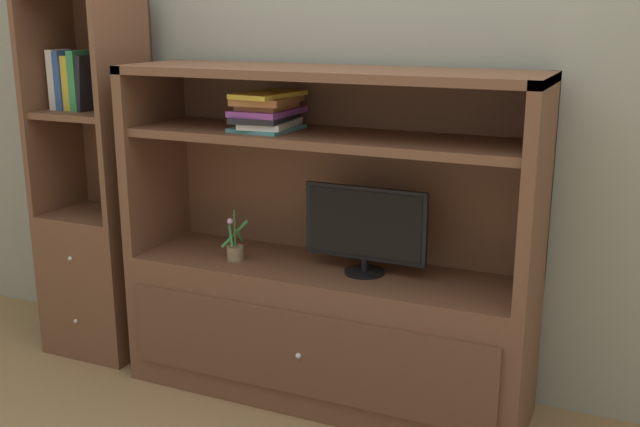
{
  "coord_description": "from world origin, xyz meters",
  "views": [
    {
      "loc": [
        1.24,
        -2.38,
        1.64
      ],
      "look_at": [
        0.0,
        0.35,
        0.85
      ],
      "focal_mm": 42.18,
      "sensor_mm": 36.0,
      "label": 1
    }
  ],
  "objects_px": {
    "potted_plant": "(235,250)",
    "magazine_stack": "(268,111)",
    "upright_book_row": "(74,81)",
    "tv_monitor": "(365,227)",
    "media_console": "(325,296)",
    "bookshelf_tall": "(99,235)"
  },
  "relations": [
    {
      "from": "tv_monitor",
      "to": "bookshelf_tall",
      "type": "relative_size",
      "value": 0.3
    },
    {
      "from": "upright_book_row",
      "to": "potted_plant",
      "type": "bearing_deg",
      "value": -4.48
    },
    {
      "from": "tv_monitor",
      "to": "media_console",
      "type": "bearing_deg",
      "value": 176.83
    },
    {
      "from": "magazine_stack",
      "to": "potted_plant",
      "type": "bearing_deg",
      "value": -152.43
    },
    {
      "from": "tv_monitor",
      "to": "upright_book_row",
      "type": "distance_m",
      "value": 1.58
    },
    {
      "from": "potted_plant",
      "to": "magazine_stack",
      "type": "relative_size",
      "value": 0.65
    },
    {
      "from": "potted_plant",
      "to": "magazine_stack",
      "type": "height_order",
      "value": "magazine_stack"
    },
    {
      "from": "potted_plant",
      "to": "upright_book_row",
      "type": "bearing_deg",
      "value": 175.52
    },
    {
      "from": "bookshelf_tall",
      "to": "upright_book_row",
      "type": "distance_m",
      "value": 0.75
    },
    {
      "from": "potted_plant",
      "to": "tv_monitor",
      "type": "bearing_deg",
      "value": 6.49
    },
    {
      "from": "potted_plant",
      "to": "upright_book_row",
      "type": "xyz_separation_m",
      "value": [
        -0.9,
        0.07,
        0.7
      ]
    },
    {
      "from": "tv_monitor",
      "to": "magazine_stack",
      "type": "bearing_deg",
      "value": 179.36
    },
    {
      "from": "bookshelf_tall",
      "to": "potted_plant",
      "type": "bearing_deg",
      "value": -5.48
    },
    {
      "from": "tv_monitor",
      "to": "potted_plant",
      "type": "bearing_deg",
      "value": -173.51
    },
    {
      "from": "tv_monitor",
      "to": "bookshelf_tall",
      "type": "bearing_deg",
      "value": 179.48
    },
    {
      "from": "media_console",
      "to": "potted_plant",
      "type": "bearing_deg",
      "value": -169.22
    },
    {
      "from": "media_console",
      "to": "bookshelf_tall",
      "type": "bearing_deg",
      "value": 179.87
    },
    {
      "from": "magazine_stack",
      "to": "bookshelf_tall",
      "type": "bearing_deg",
      "value": 179.53
    },
    {
      "from": "potted_plant",
      "to": "magazine_stack",
      "type": "distance_m",
      "value": 0.63
    },
    {
      "from": "media_console",
      "to": "upright_book_row",
      "type": "relative_size",
      "value": 6.28
    },
    {
      "from": "media_console",
      "to": "bookshelf_tall",
      "type": "xyz_separation_m",
      "value": [
        -1.23,
        0.0,
        0.12
      ]
    },
    {
      "from": "potted_plant",
      "to": "magazine_stack",
      "type": "bearing_deg",
      "value": 27.57
    }
  ]
}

